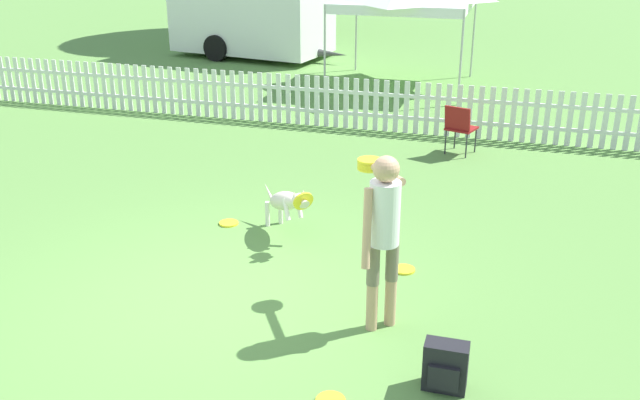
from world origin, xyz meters
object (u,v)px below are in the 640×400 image
at_px(frisbee_near_handler, 229,223).
at_px(backpack_on_grass, 445,367).
at_px(equipment_trailer, 252,7).
at_px(handler_person, 382,220).
at_px(leaping_dog, 287,202).
at_px(folding_chair_blue_left, 460,125).
at_px(frisbee_midfield, 404,269).

height_order(frisbee_near_handler, backpack_on_grass, backpack_on_grass).
relative_size(frisbee_near_handler, equipment_trailer, 0.05).
bearing_deg(equipment_trailer, handler_person, -53.67).
height_order(leaping_dog, equipment_trailer, equipment_trailer).
height_order(leaping_dog, folding_chair_blue_left, folding_chair_blue_left).
distance_m(frisbee_near_handler, equipment_trailer, 11.41).
bearing_deg(backpack_on_grass, handler_person, 130.67).
height_order(handler_person, leaping_dog, handler_person).
distance_m(frisbee_near_handler, frisbee_midfield, 2.42).
xyz_separation_m(leaping_dog, equipment_trailer, (-4.64, 10.84, 0.85)).
xyz_separation_m(frisbee_near_handler, folding_chair_blue_left, (2.47, 3.61, 0.48)).
bearing_deg(backpack_on_grass, frisbee_midfield, 108.92).
bearing_deg(leaping_dog, frisbee_near_handler, -52.64).
height_order(handler_person, backpack_on_grass, handler_person).
height_order(leaping_dog, backpack_on_grass, leaping_dog).
bearing_deg(frisbee_near_handler, handler_person, -37.51).
xyz_separation_m(handler_person, frisbee_midfield, (0.04, 1.13, -1.06)).
bearing_deg(frisbee_near_handler, frisbee_midfield, -15.04).
relative_size(folding_chair_blue_left, equipment_trailer, 0.16).
relative_size(handler_person, frisbee_near_handler, 7.04).
xyz_separation_m(leaping_dog, folding_chair_blue_left, (1.64, 3.77, 0.03)).
height_order(backpack_on_grass, folding_chair_blue_left, folding_chair_blue_left).
bearing_deg(backpack_on_grass, folding_chair_blue_left, 95.01).
xyz_separation_m(backpack_on_grass, folding_chair_blue_left, (-0.54, 6.21, 0.28)).
bearing_deg(leaping_dog, handler_person, 90.38).
distance_m(folding_chair_blue_left, equipment_trailer, 9.49).
xyz_separation_m(frisbee_midfield, folding_chair_blue_left, (0.13, 4.24, 0.48)).
xyz_separation_m(handler_person, leaping_dog, (-1.46, 1.60, -0.61)).
relative_size(leaping_dog, frisbee_midfield, 4.27).
bearing_deg(frisbee_midfield, folding_chair_blue_left, 88.24).
distance_m(backpack_on_grass, equipment_trailer, 14.97).
relative_size(frisbee_near_handler, folding_chair_blue_left, 0.30).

